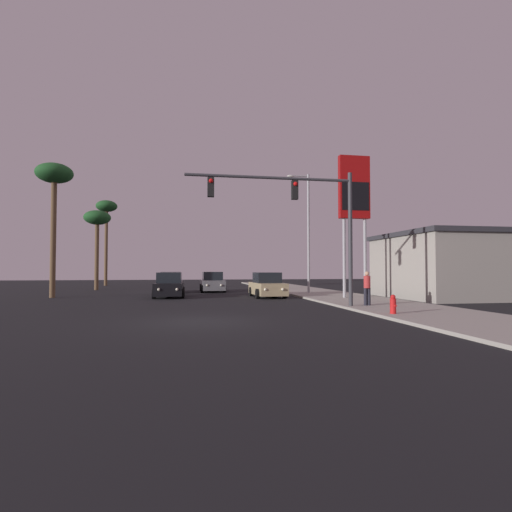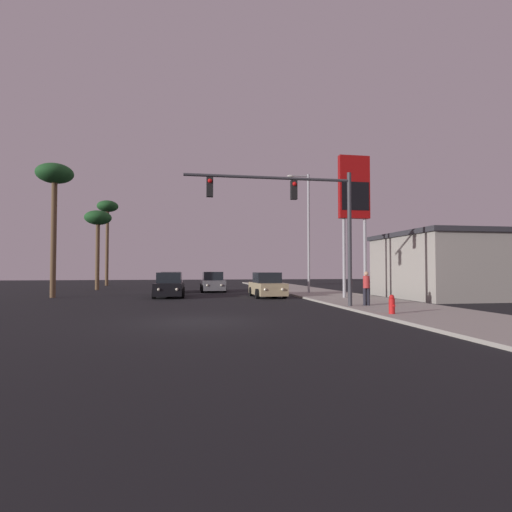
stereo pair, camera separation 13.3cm
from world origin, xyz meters
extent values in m
plane|color=black|center=(0.00, 0.00, 0.00)|extent=(120.00, 120.00, 0.00)
cube|color=#9E998E|center=(9.50, 10.00, 0.06)|extent=(5.00, 60.00, 0.12)
cube|color=gray|center=(18.00, 9.20, 2.00)|extent=(10.00, 8.00, 4.00)
cube|color=#2D2D33|center=(18.00, 9.20, 4.15)|extent=(10.30, 8.30, 0.30)
cube|color=#B7B7BC|center=(-1.70, 18.79, 0.58)|extent=(1.81, 4.20, 0.80)
cube|color=black|center=(-1.70, 18.94, 1.33)|extent=(1.61, 2.00, 0.70)
cylinder|color=black|center=(-2.60, 17.48, 0.32)|extent=(0.24, 0.64, 0.64)
cylinder|color=black|center=(-0.80, 17.48, 0.32)|extent=(0.24, 0.64, 0.64)
cylinder|color=black|center=(-2.60, 20.09, 0.32)|extent=(0.24, 0.64, 0.64)
cylinder|color=black|center=(-0.80, 20.09, 0.32)|extent=(0.24, 0.64, 0.64)
sphere|color=#F2EACC|center=(-2.26, 16.67, 0.63)|extent=(0.18, 0.18, 0.18)
sphere|color=#F2EACC|center=(-1.14, 16.67, 0.63)|extent=(0.18, 0.18, 0.18)
cube|color=tan|center=(4.98, 12.04, 0.58)|extent=(1.96, 4.26, 0.80)
cube|color=black|center=(4.98, 12.19, 1.33)|extent=(1.67, 2.06, 0.70)
cylinder|color=black|center=(4.08, 10.74, 0.32)|extent=(0.24, 0.64, 0.64)
cylinder|color=black|center=(5.88, 10.74, 0.32)|extent=(0.24, 0.64, 0.64)
cylinder|color=black|center=(4.08, 13.35, 0.32)|extent=(0.24, 0.64, 0.64)
cylinder|color=black|center=(5.88, 13.35, 0.32)|extent=(0.24, 0.64, 0.64)
sphere|color=#F2EACC|center=(4.42, 9.92, 0.63)|extent=(0.18, 0.18, 0.18)
sphere|color=#F2EACC|center=(5.54, 9.92, 0.63)|extent=(0.18, 0.18, 0.18)
cube|color=black|center=(-1.59, 13.08, 0.58)|extent=(1.89, 4.24, 0.80)
cube|color=black|center=(-1.59, 13.23, 1.33)|extent=(1.64, 2.03, 0.70)
cylinder|color=black|center=(-2.49, 11.78, 0.32)|extent=(0.24, 0.64, 0.64)
cylinder|color=black|center=(-0.69, 11.78, 0.32)|extent=(0.24, 0.64, 0.64)
cylinder|color=black|center=(-2.49, 14.39, 0.32)|extent=(0.24, 0.64, 0.64)
cylinder|color=black|center=(-0.69, 14.39, 0.32)|extent=(0.24, 0.64, 0.64)
sphere|color=#F2EACC|center=(-2.15, 10.96, 0.63)|extent=(0.18, 0.18, 0.18)
sphere|color=#F2EACC|center=(-1.03, 10.96, 0.63)|extent=(0.18, 0.18, 0.18)
cube|color=slate|center=(1.71, 19.28, 0.58)|extent=(1.89, 4.24, 0.80)
cube|color=black|center=(1.71, 19.43, 1.33)|extent=(1.64, 2.03, 0.70)
cylinder|color=black|center=(0.81, 17.98, 0.32)|extent=(0.24, 0.64, 0.64)
cylinder|color=black|center=(2.61, 17.98, 0.32)|extent=(0.24, 0.64, 0.64)
cylinder|color=black|center=(0.81, 20.58, 0.32)|extent=(0.24, 0.64, 0.64)
cylinder|color=black|center=(2.61, 20.58, 0.32)|extent=(0.24, 0.64, 0.64)
sphere|color=#F2EACC|center=(1.15, 17.16, 0.63)|extent=(0.18, 0.18, 0.18)
sphere|color=#F2EACC|center=(2.27, 17.16, 0.63)|extent=(0.18, 0.18, 0.18)
cylinder|color=#38383D|center=(7.42, 3.71, 3.37)|extent=(0.20, 0.20, 6.50)
cylinder|color=#38383D|center=(3.43, 3.71, 6.22)|extent=(7.98, 0.14, 0.14)
cube|color=black|center=(4.63, 3.71, 5.67)|extent=(0.30, 0.24, 0.90)
sphere|color=red|center=(4.63, 3.57, 5.94)|extent=(0.20, 0.20, 0.20)
cube|color=black|center=(0.64, 3.71, 5.67)|extent=(0.30, 0.24, 0.90)
sphere|color=red|center=(0.64, 3.57, 5.94)|extent=(0.20, 0.20, 0.20)
cylinder|color=#99999E|center=(8.63, 14.37, 4.62)|extent=(0.18, 0.18, 9.00)
cylinder|color=#99999E|center=(7.93, 14.37, 8.97)|extent=(1.40, 0.10, 0.10)
ellipsoid|color=silver|center=(7.23, 14.37, 8.92)|extent=(0.50, 0.24, 0.20)
cylinder|color=#99999E|center=(9.35, 9.18, 2.62)|extent=(0.20, 0.20, 5.00)
cylinder|color=#99999E|center=(10.75, 9.18, 2.62)|extent=(0.20, 0.20, 5.00)
cube|color=#990C0C|center=(10.05, 9.18, 7.12)|extent=(2.00, 0.40, 4.00)
cube|color=black|center=(10.05, 8.97, 6.52)|extent=(1.80, 0.03, 1.80)
cylinder|color=red|center=(7.71, 0.21, 0.42)|extent=(0.24, 0.24, 0.60)
sphere|color=red|center=(7.71, 0.21, 0.78)|extent=(0.20, 0.20, 0.20)
cylinder|color=red|center=(7.71, 0.04, 0.45)|extent=(0.08, 0.10, 0.08)
cylinder|color=#23232D|center=(8.23, 3.80, 0.54)|extent=(0.16, 0.16, 0.85)
cylinder|color=#23232D|center=(8.41, 3.80, 0.54)|extent=(0.16, 0.16, 0.85)
cylinder|color=#BF3333|center=(8.32, 3.80, 1.27)|extent=(0.32, 0.32, 0.60)
sphere|color=tan|center=(8.32, 3.80, 1.68)|extent=(0.22, 0.22, 0.22)
cylinder|color=brown|center=(-9.71, 34.00, 4.40)|extent=(0.36, 0.36, 8.80)
ellipsoid|color=#1E5123|center=(-9.71, 34.00, 9.28)|extent=(2.40, 2.40, 1.32)
cylinder|color=brown|center=(-9.27, 14.00, 3.95)|extent=(0.36, 0.36, 7.90)
ellipsoid|color=#1E5123|center=(-9.27, 14.00, 8.38)|extent=(2.40, 2.40, 1.32)
cylinder|color=brown|center=(-8.60, 24.00, 3.10)|extent=(0.36, 0.36, 6.19)
ellipsoid|color=#1E5123|center=(-8.60, 24.00, 6.67)|extent=(2.40, 2.40, 1.32)
camera|label=1|loc=(-0.43, -14.60, 1.89)|focal=28.00mm
camera|label=2|loc=(-0.29, -14.63, 1.89)|focal=28.00mm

